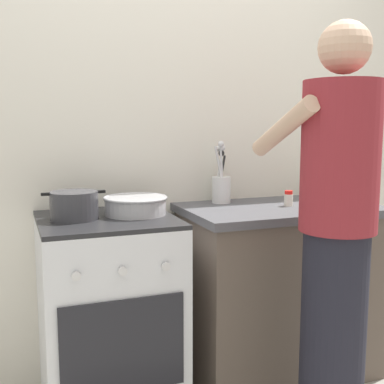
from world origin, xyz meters
TOP-DOWN VIEW (x-y plane):
  - back_wall at (0.20, 0.50)m, footprint 3.20×0.10m
  - countertop at (0.55, 0.15)m, footprint 1.00×0.60m
  - stove_range at (-0.35, 0.15)m, footprint 0.60×0.62m
  - pot at (-0.49, 0.16)m, footprint 0.28×0.21m
  - mixing_bowl at (-0.21, 0.17)m, footprint 0.30×0.30m
  - utensil_crock at (0.30, 0.35)m, footprint 0.10×0.10m
  - spice_bottle at (0.58, 0.13)m, footprint 0.04×0.04m
  - oil_bottle at (0.78, 0.11)m, footprint 0.06×0.06m
  - person at (0.44, -0.44)m, footprint 0.41×0.50m

SIDE VIEW (x-z plane):
  - stove_range at x=-0.35m, z-range 0.00..0.90m
  - countertop at x=0.55m, z-range 0.00..0.90m
  - person at x=0.44m, z-range 0.01..1.71m
  - spice_bottle at x=0.58m, z-range 0.90..0.98m
  - mixing_bowl at x=-0.21m, z-range 0.90..0.99m
  - pot at x=-0.49m, z-range 0.90..1.02m
  - utensil_crock at x=0.30m, z-range 0.83..1.16m
  - oil_bottle at x=0.78m, z-range 0.88..1.15m
  - back_wall at x=0.20m, z-range 0.00..2.50m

